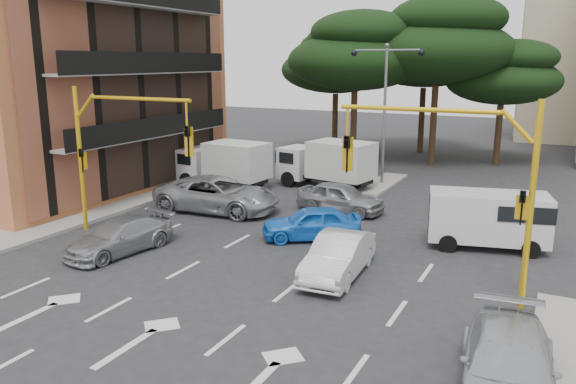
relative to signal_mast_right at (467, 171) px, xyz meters
name	(u,v)px	position (x,y,z in m)	size (l,w,h in m)	color
ground	(233,280)	(-6.80, -1.99, -3.88)	(120.00, 120.00, 0.00)	#28282B
median_strip	(382,184)	(-6.80, 14.01, -3.81)	(1.40, 6.00, 0.15)	gray
apartment_orange	(36,63)	(-24.76, 6.01, 2.97)	(15.19, 16.15, 13.70)	#AC6D36
pine_left_near	(356,51)	(-10.75, 19.96, 3.72)	(9.15, 9.15, 10.23)	#382616
pine_center	(439,40)	(-5.75, 21.96, 4.41)	(9.98, 9.98, 11.16)	#382616
pine_left_far	(337,62)	(-13.75, 23.96, 3.03)	(8.32, 8.32, 9.30)	#382616
pine_right	(504,72)	(-1.75, 23.96, 2.33)	(7.49, 7.49, 8.37)	#382616
pine_back	(426,52)	(-7.75, 26.96, 3.72)	(9.15, 9.15, 10.23)	#382616
signal_mast_right	(467,171)	(0.00, 0.00, 0.00)	(5.79, 0.37, 6.00)	yellow
signal_mast_left	(112,141)	(-13.61, 0.00, 0.00)	(5.79, 0.37, 6.00)	yellow
street_lamp_center	(385,90)	(-6.80, 14.01, 1.54)	(4.16, 0.36, 7.77)	slate
car_white_hatch	(338,256)	(-3.87, -0.11, -3.19)	(1.47, 4.21, 1.39)	silver
car_blue_compact	(311,223)	(-6.30, 3.11, -3.21)	(1.59, 3.94, 1.34)	blue
car_silver_wagon	(120,236)	(-12.02, -1.56, -3.26)	(1.75, 4.32, 1.25)	#95989C
car_silver_cross_a	(217,194)	(-12.05, 5.01, -3.06)	(2.74, 5.94, 1.65)	#999BA0
car_silver_cross_b	(340,197)	(-6.79, 7.49, -3.17)	(1.68, 4.17, 1.42)	#93959A
car_silver_parked	(508,366)	(1.90, -4.88, -3.19)	(1.95, 4.80, 1.39)	#B0B4B9
van_white	(488,220)	(0.10, 5.22, -2.80)	(1.97, 4.34, 2.17)	silver
box_truck_a	(223,165)	(-14.53, 9.30, -2.56)	(2.26, 5.38, 2.64)	silver
box_truck_b	(326,164)	(-9.41, 11.91, -2.53)	(2.31, 5.50, 2.70)	silver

